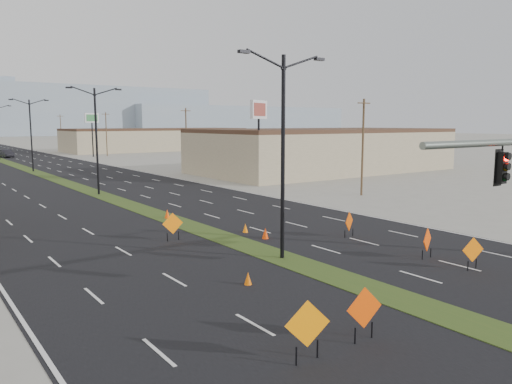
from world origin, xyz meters
TOP-DOWN VIEW (x-y plane):
  - building_se_near at (34.00, 45.00)m, footprint 36.00×18.00m
  - building_se_far at (38.00, 110.00)m, footprint 44.00×16.00m
  - mesa_center at (40.00, 300.00)m, footprint 220.00×50.00m
  - mesa_east at (180.00, 290.00)m, footprint 160.00×50.00m
  - streetlight_0 at (0.00, 12.00)m, footprint 5.15×0.24m
  - streetlight_1 at (0.00, 40.00)m, footprint 5.15×0.24m
  - streetlight_2 at (0.00, 68.00)m, footprint 5.15×0.24m
  - utility_pole_0 at (20.00, 25.00)m, footprint 1.60×0.20m
  - utility_pole_1 at (20.00, 60.00)m, footprint 1.60×0.20m
  - utility_pole_2 at (20.00, 95.00)m, footprint 1.60×0.20m
  - utility_pole_3 at (20.00, 130.00)m, footprint 1.60×0.20m
  - car_mid at (2.25, 102.40)m, footprint 2.19×4.97m
  - construction_sign_0 at (-6.30, 3.00)m, footprint 1.32×0.47m
  - construction_sign_1 at (-3.96, 3.00)m, footprint 1.30×0.26m
  - construction_sign_2 at (-2.75, 18.68)m, footprint 1.23×0.17m
  - construction_sign_3 at (5.93, 5.31)m, footprint 1.11×0.40m
  - construction_sign_4 at (5.87, 7.73)m, footprint 1.12×0.42m
  - construction_sign_5 at (6.21, 13.38)m, footprint 1.07×0.50m
  - cone_0 at (-3.76, 9.60)m, footprint 0.44×0.44m
  - cone_1 at (1.88, 15.94)m, footprint 0.52×0.52m
  - cone_2 at (1.89, 18.02)m, footprint 0.40×0.40m
  - cone_3 at (-0.05, 25.03)m, footprint 0.53×0.53m
  - pole_sign_east_near at (17.11, 37.53)m, footprint 2.91×1.50m
  - pole_sign_east_far at (16.86, 94.20)m, footprint 2.88×0.69m

SIDE VIEW (x-z plane):
  - cone_0 at x=-3.76m, z-range 0.00..0.55m
  - cone_2 at x=1.89m, z-range 0.00..0.57m
  - cone_1 at x=1.88m, z-range 0.00..0.67m
  - cone_3 at x=-0.05m, z-range 0.00..0.69m
  - car_mid at x=2.25m, z-range 0.00..1.59m
  - construction_sign_5 at x=6.21m, z-range 0.13..1.67m
  - construction_sign_3 at x=5.93m, z-range 0.13..1.67m
  - construction_sign_4 at x=5.87m, z-range 0.14..1.70m
  - construction_sign_2 at x=-2.75m, z-range 0.14..1.79m
  - construction_sign_1 at x=-3.96m, z-range 0.16..1.91m
  - construction_sign_0 at x=-6.30m, z-range 0.17..2.00m
  - building_se_far at x=38.00m, z-range 0.00..5.00m
  - building_se_near at x=34.00m, z-range 0.00..5.50m
  - utility_pole_0 at x=20.00m, z-range 0.17..9.17m
  - utility_pole_1 at x=20.00m, z-range 0.17..9.17m
  - utility_pole_2 at x=20.00m, z-range 0.17..9.17m
  - utility_pole_3 at x=20.00m, z-range 0.17..9.17m
  - streetlight_0 at x=0.00m, z-range 0.41..10.43m
  - streetlight_1 at x=0.00m, z-range 0.41..10.43m
  - streetlight_2 at x=0.00m, z-range 0.41..10.43m
  - pole_sign_east_far at x=16.86m, z-range 2.73..11.51m
  - pole_sign_east_near at x=17.11m, z-range 2.91..12.15m
  - mesa_east at x=180.00m, z-range 0.00..18.00m
  - mesa_center at x=40.00m, z-range 0.00..28.00m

